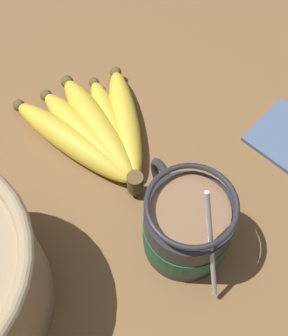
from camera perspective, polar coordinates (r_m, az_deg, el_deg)
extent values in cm
cube|color=brown|center=(59.54, -0.55, -4.78)|extent=(139.80, 139.80, 3.90)
cylinder|color=#28282D|center=(51.71, 5.25, -7.31)|extent=(9.50, 9.50, 8.87)
cylinder|color=#195638|center=(52.43, 5.18, -7.63)|extent=(9.70, 9.70, 3.66)
torus|color=#28282D|center=(53.03, 2.45, -1.78)|extent=(5.92, 0.90, 5.92)
cylinder|color=#846042|center=(47.56, 5.68, -5.24)|extent=(8.30, 8.30, 0.40)
torus|color=#28282D|center=(46.23, 5.84, -4.49)|extent=(9.50, 9.50, 0.60)
cylinder|color=silver|center=(46.40, 8.20, -9.71)|extent=(5.85, 0.50, 14.93)
ellipsoid|color=silver|center=(53.98, 5.82, -9.96)|extent=(3.00, 2.00, 0.80)
cylinder|color=brown|center=(55.89, -0.88, -1.76)|extent=(2.00, 2.00, 3.00)
ellipsoid|color=gold|center=(61.64, -2.33, 5.63)|extent=(17.47, 7.88, 3.52)
sphere|color=brown|center=(66.92, -3.46, 11.55)|extent=(1.59, 1.59, 1.59)
ellipsoid|color=gold|center=(61.35, -3.82, 4.87)|extent=(16.48, 4.45, 3.21)
sphere|color=brown|center=(66.18, -6.11, 10.31)|extent=(1.45, 1.45, 1.45)
ellipsoid|color=gold|center=(61.19, -5.66, 4.97)|extent=(18.14, 5.82, 3.88)
sphere|color=brown|center=(66.36, -9.38, 10.35)|extent=(1.74, 1.74, 1.74)
ellipsoid|color=gold|center=(60.80, -7.02, 3.95)|extent=(17.86, 8.59, 3.59)
sphere|color=brown|center=(65.54, -11.85, 8.66)|extent=(1.62, 1.62, 1.62)
ellipsoid|color=gold|center=(60.53, -8.77, 3.21)|extent=(18.49, 12.06, 3.62)
sphere|color=brown|center=(65.31, -15.01, 7.38)|extent=(1.63, 1.63, 1.63)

